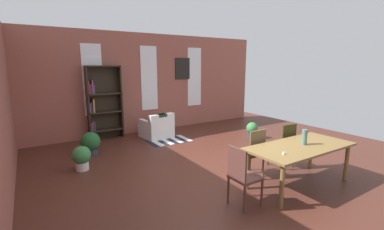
% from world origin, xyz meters
% --- Properties ---
extents(ground_plane, '(10.17, 10.17, 0.00)m').
position_xyz_m(ground_plane, '(0.00, 0.00, 0.00)').
color(ground_plane, '#4D261C').
extents(back_wall_brick, '(8.41, 0.12, 3.12)m').
position_xyz_m(back_wall_brick, '(0.00, 3.97, 1.56)').
color(back_wall_brick, '#9E5548').
rests_on(back_wall_brick, ground).
extents(window_pane_0, '(0.55, 0.02, 2.03)m').
position_xyz_m(window_pane_0, '(-1.73, 3.90, 1.71)').
color(window_pane_0, white).
extents(window_pane_1, '(0.55, 0.02, 2.03)m').
position_xyz_m(window_pane_1, '(0.00, 3.90, 1.71)').
color(window_pane_1, white).
extents(window_pane_2, '(0.55, 0.02, 2.03)m').
position_xyz_m(window_pane_2, '(1.73, 3.90, 1.71)').
color(window_pane_2, white).
extents(dining_table, '(2.02, 0.93, 0.74)m').
position_xyz_m(dining_table, '(0.65, -1.24, 0.66)').
color(dining_table, brown).
rests_on(dining_table, ground).
extents(vase_on_table, '(0.09, 0.09, 0.28)m').
position_xyz_m(vase_on_table, '(0.75, -1.24, 0.88)').
color(vase_on_table, '#4C7266').
rests_on(vase_on_table, dining_table).
extents(tealight_candle_0, '(0.04, 0.04, 0.03)m').
position_xyz_m(tealight_candle_0, '(0.01, -1.39, 0.75)').
color(tealight_candle_0, silver).
rests_on(tealight_candle_0, dining_table).
extents(dining_chair_far_left, '(0.41, 0.41, 0.95)m').
position_xyz_m(dining_chair_far_left, '(0.19, -0.55, 0.51)').
color(dining_chair_far_left, brown).
rests_on(dining_chair_far_left, ground).
extents(dining_chair_head_left, '(0.40, 0.40, 0.95)m').
position_xyz_m(dining_chair_head_left, '(-0.74, -1.24, 0.51)').
color(dining_chair_head_left, '#533029').
rests_on(dining_chair_head_left, ground).
extents(dining_chair_far_right, '(0.43, 0.43, 0.95)m').
position_xyz_m(dining_chair_far_right, '(1.10, -0.55, 0.51)').
color(dining_chair_far_right, '#332F12').
rests_on(dining_chair_far_right, ground).
extents(bookshelf_tall, '(0.97, 0.30, 2.13)m').
position_xyz_m(bookshelf_tall, '(-1.54, 3.73, 1.08)').
color(bookshelf_tall, '#2D2319').
rests_on(bookshelf_tall, ground).
extents(armchair_white, '(0.89, 0.89, 0.75)m').
position_xyz_m(armchair_white, '(-0.18, 3.01, 0.28)').
color(armchair_white, white).
rests_on(armchair_white, ground).
extents(potted_plant_by_shelf, '(0.46, 0.46, 0.56)m').
position_xyz_m(potted_plant_by_shelf, '(-2.18, 2.47, 0.29)').
color(potted_plant_by_shelf, '#333338').
rests_on(potted_plant_by_shelf, ground).
extents(potted_plant_corner, '(0.37, 0.37, 0.51)m').
position_xyz_m(potted_plant_corner, '(-2.54, 1.56, 0.28)').
color(potted_plant_corner, silver).
rests_on(potted_plant_corner, ground).
extents(potted_plant_window, '(0.33, 0.33, 0.48)m').
position_xyz_m(potted_plant_window, '(2.15, 1.41, 0.25)').
color(potted_plant_window, '#333338').
rests_on(potted_plant_window, ground).
extents(striped_rug, '(1.19, 0.76, 0.01)m').
position_xyz_m(striped_rug, '(-0.06, 2.49, 0.00)').
color(striped_rug, '#1E1E33').
rests_on(striped_rug, ground).
extents(framed_picture, '(0.56, 0.03, 0.72)m').
position_xyz_m(framed_picture, '(1.24, 3.90, 2.02)').
color(framed_picture, black).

